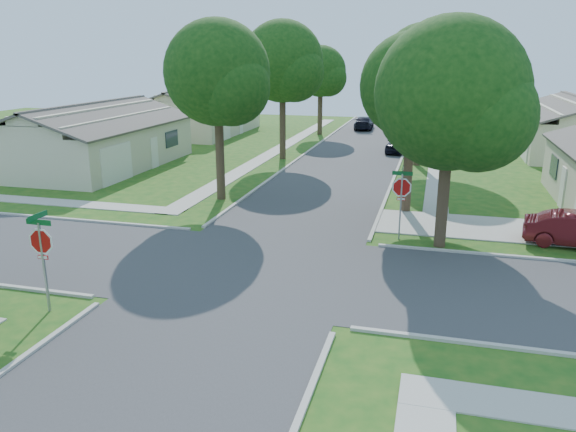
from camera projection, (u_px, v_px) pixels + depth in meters
The scene contains 19 objects.
ground at pixel (253, 269), 19.63m from camera, with size 100.00×100.00×0.00m, color #1A5015.
road_ns at pixel (253, 269), 19.63m from camera, with size 7.00×100.00×0.02m, color #333335.
sidewalk_ne at pixel (438, 153), 42.26m from camera, with size 1.20×40.00×0.04m, color #9E9B91.
sidewalk_nw at pixel (282, 147), 45.27m from camera, with size 1.20×40.00×0.04m, color #9E9B91.
driveway at pixel (478, 227), 24.27m from camera, with size 8.80×3.60×0.05m, color #9E9B91.
stop_sign_sw at pixel (41, 246), 15.87m from camera, with size 1.05×0.80×2.98m.
stop_sign_ne at pixel (402, 190), 22.27m from camera, with size 1.05×0.80×2.98m.
tree_e_near at pixel (414, 91), 25.25m from camera, with size 4.97×4.80×8.28m.
tree_e_mid at pixel (423, 70), 36.22m from camera, with size 5.59×5.40×9.21m.
tree_e_far at pixel (428, 69), 48.36m from camera, with size 5.17×5.00×8.72m.
tree_w_near at pixel (218, 78), 27.44m from camera, with size 5.38×5.20×8.97m.
tree_w_mid at pixel (283, 65), 38.47m from camera, with size 5.80×5.60×9.56m.
tree_w_far at pixel (321, 74), 50.81m from camera, with size 4.76×4.60×8.04m.
tree_ne_corner at pixel (452, 101), 20.41m from camera, with size 5.80×5.60×8.66m.
house_ne_far at pixel (576, 133), 42.18m from camera, with size 8.42×13.60×4.23m.
house_nw_near at pixel (94, 144), 37.08m from camera, with size 8.42×13.60×4.23m.
house_nw_far at pixel (198, 117), 52.86m from camera, with size 8.42×13.60×4.23m.
car_curb_east at pixel (400, 143), 42.79m from camera, with size 1.70×4.22×1.44m, color black.
car_curb_west at pixel (364, 123), 55.74m from camera, with size 1.79×4.40×1.28m, color black.
Camera 1 is at (5.91, -17.41, 7.25)m, focal length 35.00 mm.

